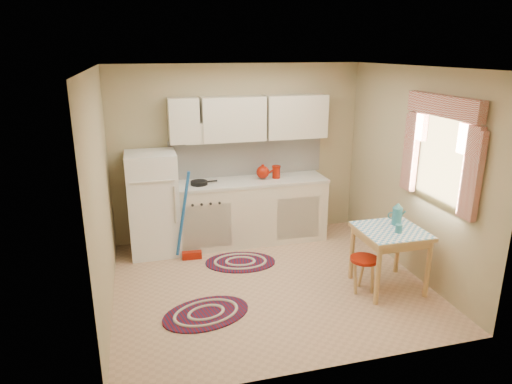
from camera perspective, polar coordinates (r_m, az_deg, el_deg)
The scene contains 14 objects.
room_shell at distance 5.28m, azimuth 2.68°, elevation 5.57°, with size 3.64×3.60×2.52m.
fridge at distance 6.26m, azimuth -12.71°, elevation -1.45°, with size 0.65×0.60×1.40m, color white.
broom at distance 6.00m, azimuth -8.23°, elevation -3.07°, with size 0.28×0.12×1.20m, color #1B5AAA, non-canonical shape.
base_cabinets at distance 6.56m, azimuth -1.14°, elevation -2.55°, with size 2.25×0.60×0.88m, color silver.
countertop at distance 6.42m, azimuth -1.17°, elevation 1.32°, with size 2.27×0.62×0.04m, color silver.
frying_pan at distance 6.24m, azimuth -7.13°, elevation 1.13°, with size 0.23×0.23×0.05m, color black.
red_kettle at distance 6.44m, azimuth 0.85°, elevation 2.50°, with size 0.20×0.18×0.20m, color #941505, non-canonical shape.
red_canister at distance 6.50m, azimuth 2.54°, elevation 2.43°, with size 0.11×0.11×0.16m, color #941505.
table at distance 5.55m, azimuth 16.24°, elevation -8.03°, with size 0.72×0.72×0.72m, color tan.
stool at distance 5.45m, azimuth 13.25°, elevation -10.01°, with size 0.32×0.32×0.42m, color #941505.
coffee_pot at distance 5.53m, azimuth 17.24°, elevation -2.62°, with size 0.14×0.12×0.28m, color #286E7C, non-canonical shape.
mug at distance 5.33m, azimuth 17.40°, elevation -4.42°, with size 0.08×0.08×0.10m, color #286E7C.
rug_center at distance 6.06m, azimuth -1.97°, elevation -8.75°, with size 0.92×0.61×0.02m, color maroon, non-canonical shape.
rug_left at distance 5.02m, azimuth -6.25°, elevation -14.86°, with size 0.95×0.63×0.02m, color maroon, non-canonical shape.
Camera 1 is at (-1.41, -4.69, 2.68)m, focal length 32.00 mm.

